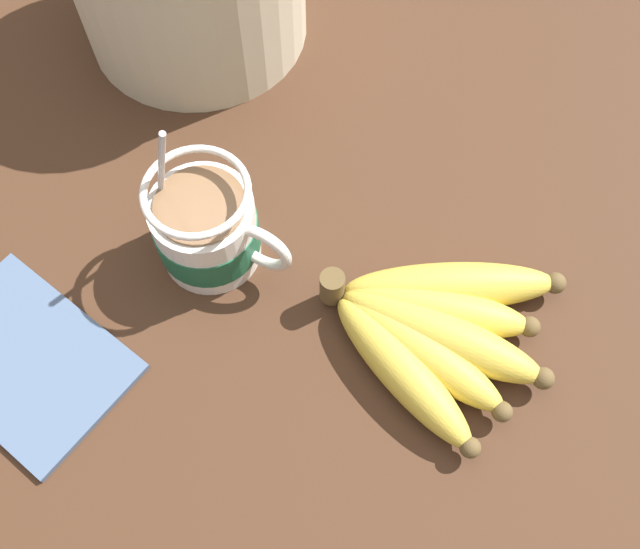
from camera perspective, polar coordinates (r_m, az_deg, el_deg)
table at (r=59.72cm, az=-2.71°, el=-2.50°), size 123.54×123.54×2.55cm
coffee_mug at (r=57.74cm, az=-8.99°, el=3.66°), size 12.85×8.48×15.30cm
banana_bunch at (r=56.17cm, az=9.00°, el=-4.23°), size 19.26×18.56×4.17cm
napkin at (r=60.76cm, az=-22.47°, el=-6.33°), size 18.01×14.30×0.60cm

